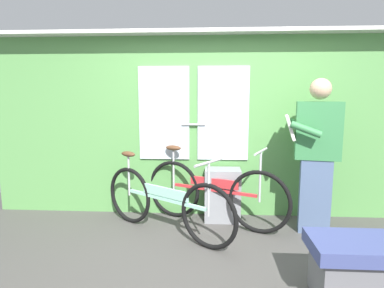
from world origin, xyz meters
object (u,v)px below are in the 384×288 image
at_px(bicycle_near_door, 213,193).
at_px(bench_seat_corner, 359,268).
at_px(passenger_reading_newspaper, 316,153).
at_px(bicycle_leaning_behind, 164,202).
at_px(trash_bin_by_wall, 222,195).

relative_size(bicycle_near_door, bench_seat_corner, 2.29).
bearing_deg(passenger_reading_newspaper, bicycle_leaning_behind, 16.50).
bearing_deg(passenger_reading_newspaper, bicycle_near_door, 3.42).
height_order(bicycle_near_door, bicycle_leaning_behind, bicycle_near_door).
height_order(bicycle_leaning_behind, passenger_reading_newspaper, passenger_reading_newspaper).
distance_m(bicycle_leaning_behind, passenger_reading_newspaper, 1.67).
height_order(passenger_reading_newspaper, trash_bin_by_wall, passenger_reading_newspaper).
height_order(bicycle_leaning_behind, trash_bin_by_wall, bicycle_leaning_behind).
distance_m(bicycle_near_door, bench_seat_corner, 1.69).
bearing_deg(bicycle_near_door, bench_seat_corner, -28.31).
distance_m(bicycle_near_door, bicycle_leaning_behind, 0.59).
xyz_separation_m(bicycle_near_door, bench_seat_corner, (1.03, -1.33, -0.13)).
distance_m(trash_bin_by_wall, bench_seat_corner, 1.73).
distance_m(passenger_reading_newspaper, trash_bin_by_wall, 1.14).
relative_size(passenger_reading_newspaper, trash_bin_by_wall, 2.65).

